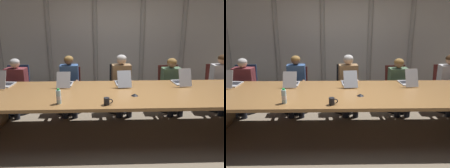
{
  "view_description": "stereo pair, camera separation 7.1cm",
  "coord_description": "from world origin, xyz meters",
  "views": [
    {
      "loc": [
        -0.35,
        -3.61,
        1.96
      ],
      "look_at": [
        -0.2,
        0.14,
        0.83
      ],
      "focal_mm": 37.52,
      "sensor_mm": 36.0,
      "label": 1
    },
    {
      "loc": [
        -0.27,
        -3.62,
        1.96
      ],
      "look_at": [
        -0.2,
        0.14,
        0.83
      ],
      "focal_mm": 37.52,
      "sensor_mm": 36.0,
      "label": 2
    }
  ],
  "objects": [
    {
      "name": "ground_plane",
      "position": [
        0.0,
        0.0,
        0.0
      ],
      "size": [
        13.56,
        13.56,
        0.0
      ],
      "primitive_type": "plane",
      "color": "#7F705B"
    },
    {
      "name": "person_left_end",
      "position": [
        -2.1,
        0.92,
        0.63
      ],
      "size": [
        0.45,
        0.57,
        1.12
      ],
      "rotation": [
        0.0,
        0.0,
        -1.65
      ],
      "color": "brown",
      "rests_on": "ground_plane"
    },
    {
      "name": "office_chair_left_mid",
      "position": [
        -1.05,
        1.07,
        0.33
      ],
      "size": [
        0.6,
        0.6,
        0.89
      ],
      "rotation": [
        0.0,
        0.0,
        -1.59
      ],
      "color": "#511E19",
      "rests_on": "ground_plane"
    },
    {
      "name": "water_bottle_primary",
      "position": [
        -0.98,
        -0.47,
        0.83
      ],
      "size": [
        0.07,
        0.07,
        0.22
      ],
      "color": "silver",
      "rests_on": "conference_table"
    },
    {
      "name": "laptop_left_mid",
      "position": [
        -1.03,
        0.41,
        0.79
      ],
      "size": [
        0.24,
        0.43,
        0.28
      ],
      "rotation": [
        0.0,
        0.0,
        1.55
      ],
      "color": "#BCBCC1",
      "rests_on": "conference_table"
    },
    {
      "name": "coffee_mug_near",
      "position": [
        -0.3,
        -0.54,
        0.78
      ],
      "size": [
        0.13,
        0.08,
        0.1
      ],
      "color": "black",
      "rests_on": "conference_table"
    },
    {
      "name": "curtain_backdrop",
      "position": [
        0.0,
        2.27,
        1.33
      ],
      "size": [
        6.78,
        0.17,
        2.67
      ],
      "color": "beige",
      "rests_on": "ground_plane"
    },
    {
      "name": "person_center",
      "position": [
        0.03,
        0.92,
        0.67
      ],
      "size": [
        0.42,
        0.57,
        1.18
      ],
      "rotation": [
        0.0,
        0.0,
        -1.48
      ],
      "color": "olive",
      "rests_on": "ground_plane"
    },
    {
      "name": "office_chair_right_mid",
      "position": [
        1.07,
        1.08,
        0.34
      ],
      "size": [
        0.6,
        0.6,
        0.91
      ],
      "rotation": [
        0.0,
        0.0,
        -1.46
      ],
      "color": "#511E19",
      "rests_on": "ground_plane"
    },
    {
      "name": "laptop_left_end",
      "position": [
        -2.09,
        0.4,
        0.79
      ],
      "size": [
        0.25,
        0.47,
        0.31
      ],
      "rotation": [
        0.0,
        0.0,
        1.5
      ],
      "color": "#BCBCC1",
      "rests_on": "conference_table"
    },
    {
      "name": "laptop_right_mid",
      "position": [
        1.07,
        0.42,
        0.79
      ],
      "size": [
        0.26,
        0.47,
        0.32
      ],
      "rotation": [
        0.0,
        0.0,
        1.66
      ],
      "color": "#BCBCC1",
      "rests_on": "conference_table"
    },
    {
      "name": "conference_mic_left_side",
      "position": [
        0.14,
        -0.18,
        0.75
      ],
      "size": [
        0.11,
        0.11,
        0.03
      ],
      "primitive_type": "cone",
      "color": "black",
      "rests_on": "conference_table"
    },
    {
      "name": "office_chair_center",
      "position": [
        -0.01,
        1.08,
        0.34
      ],
      "size": [
        0.6,
        0.6,
        0.93
      ],
      "rotation": [
        0.0,
        0.0,
        -1.67
      ],
      "color": "black",
      "rests_on": "ground_plane"
    },
    {
      "name": "person_left_mid",
      "position": [
        -1.03,
        0.92,
        0.65
      ],
      "size": [
        0.39,
        0.56,
        1.17
      ],
      "rotation": [
        0.0,
        0.0,
        -1.52
      ],
      "color": "#335184",
      "rests_on": "ground_plane"
    },
    {
      "name": "office_chair_left_end",
      "position": [
        -2.12,
        1.08,
        0.34
      ],
      "size": [
        0.6,
        0.6,
        0.93
      ],
      "rotation": [
        0.0,
        0.0,
        -1.52
      ],
      "color": "navy",
      "rests_on": "ground_plane"
    },
    {
      "name": "person_right_end",
      "position": [
        2.1,
        0.93,
        0.67
      ],
      "size": [
        0.41,
        0.55,
        1.17
      ],
      "rotation": [
        0.0,
        0.0,
        -1.56
      ],
      "color": "silver",
      "rests_on": "ground_plane"
    },
    {
      "name": "conference_table",
      "position": [
        0.0,
        0.0,
        0.61
      ],
      "size": [
        4.94,
        1.39,
        0.73
      ],
      "color": "olive",
      "rests_on": "ground_plane"
    },
    {
      "name": "office_chair_right_end",
      "position": [
        2.1,
        1.08,
        0.34
      ],
      "size": [
        0.6,
        0.6,
        0.92
      ],
      "rotation": [
        0.0,
        0.0,
        -1.61
      ],
      "color": "#511E19",
      "rests_on": "ground_plane"
    },
    {
      "name": "person_right_mid",
      "position": [
        1.06,
        0.92,
        0.62
      ],
      "size": [
        0.41,
        0.57,
        1.1
      ],
      "rotation": [
        0.0,
        0.0,
        -1.5
      ],
      "color": "#4C6B4C",
      "rests_on": "ground_plane"
    },
    {
      "name": "laptop_center",
      "position": [
        0.01,
        0.42,
        0.79
      ],
      "size": [
        0.27,
        0.49,
        0.29
      ],
      "rotation": [
        0.0,
        0.0,
        1.65
      ],
      "color": "#A8ADB7",
      "rests_on": "conference_table"
    }
  ]
}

